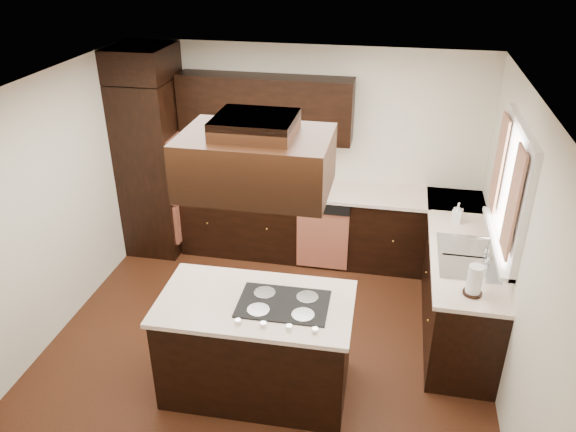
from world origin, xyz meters
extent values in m
cube|color=#522815|center=(0.00, 0.00, -0.01)|extent=(4.20, 4.20, 0.02)
cube|color=white|center=(0.00, 0.00, 2.51)|extent=(4.20, 4.20, 0.02)
cube|color=beige|center=(0.00, 2.11, 1.25)|extent=(4.20, 0.02, 2.50)
cube|color=beige|center=(0.00, -2.11, 1.25)|extent=(4.20, 0.02, 2.50)
cube|color=beige|center=(-2.11, 0.00, 1.25)|extent=(0.02, 4.20, 2.50)
cube|color=beige|center=(2.11, 0.00, 1.25)|extent=(0.02, 4.20, 2.50)
cube|color=black|center=(-1.78, 1.71, 1.06)|extent=(0.65, 0.75, 2.12)
cube|color=#B8644A|center=(-1.43, 1.71, 1.12)|extent=(0.05, 0.62, 0.78)
cube|color=black|center=(0.03, 1.80, 0.44)|extent=(2.93, 0.60, 0.88)
cube|color=black|center=(1.80, 0.90, 0.44)|extent=(0.60, 2.40, 0.88)
cube|color=beige|center=(0.03, 1.79, 0.90)|extent=(2.93, 0.63, 0.04)
cube|color=beige|center=(1.79, 0.90, 0.90)|extent=(0.63, 2.40, 0.04)
cube|color=black|center=(-0.43, 1.93, 1.81)|extent=(2.00, 0.34, 0.72)
cube|color=#B8644A|center=(0.33, 1.50, 0.40)|extent=(0.60, 0.05, 0.72)
cube|color=white|center=(2.07, 0.55, 1.65)|extent=(0.06, 1.32, 1.12)
cube|color=white|center=(2.10, 0.55, 1.65)|extent=(0.00, 1.20, 1.00)
cube|color=#CCB095|center=(2.01, 0.13, 1.70)|extent=(0.02, 0.34, 0.90)
cube|color=#CCB095|center=(2.01, 0.97, 1.70)|extent=(0.02, 0.34, 0.90)
cube|color=silver|center=(1.80, 0.55, 0.92)|extent=(0.52, 0.84, 0.01)
cube|color=black|center=(0.05, -0.51, 0.44)|extent=(1.57, 0.88, 0.88)
cube|color=beige|center=(0.05, -0.51, 0.90)|extent=(1.62, 0.93, 0.04)
cube|color=black|center=(0.28, -0.50, 0.93)|extent=(0.74, 0.50, 0.01)
cube|color=black|center=(0.10, -0.55, 2.16)|extent=(1.05, 0.72, 0.42)
cube|color=black|center=(0.10, -0.55, 2.44)|extent=(0.55, 0.50, 0.13)
cylinder|color=silver|center=(-0.97, 1.69, 0.97)|extent=(0.15, 0.15, 0.10)
cone|color=silver|center=(-0.97, 1.69, 1.15)|extent=(0.13, 0.13, 0.26)
cube|color=black|center=(-0.82, 1.75, 1.05)|extent=(0.33, 0.11, 0.27)
imported|color=white|center=(-1.35, 1.71, 0.95)|extent=(0.30, 0.30, 0.06)
imported|color=white|center=(1.75, 1.24, 1.03)|extent=(0.12, 0.12, 0.21)
cylinder|color=white|center=(1.80, -0.05, 1.06)|extent=(0.16, 0.16, 0.27)
camera|label=1|loc=(1.04, -4.13, 3.64)|focal=35.00mm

